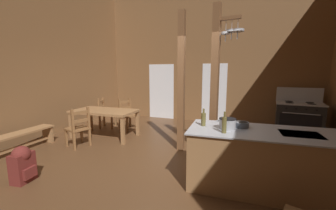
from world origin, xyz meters
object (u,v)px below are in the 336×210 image
object	(u,v)px
mixing_bowl_on_counter	(241,124)
bottle_short_on_counter	(224,125)
ladderback_chair_near_window	(78,128)
kitchen_island	(262,160)
stockpot_on_counter	(227,124)
bench_along_left_wall	(19,139)
bottle_tall_on_counter	(203,119)
ladderback_chair_at_table_end	(106,113)
ladderback_chair_by_post	(128,115)
dining_table	(104,113)
backpack	(22,163)
stove_range	(298,119)

from	to	relation	value
mixing_bowl_on_counter	bottle_short_on_counter	xyz separation A→B (m)	(-0.21, -0.41, 0.08)
ladderback_chair_near_window	kitchen_island	bearing A→B (deg)	-5.49
stockpot_on_counter	bench_along_left_wall	bearing A→B (deg)	-176.35
bench_along_left_wall	bottle_tall_on_counter	size ratio (longest dim) A/B	5.58
ladderback_chair_at_table_end	stockpot_on_counter	distance (m)	4.50
ladderback_chair_by_post	ladderback_chair_at_table_end	distance (m)	0.75
bottle_short_on_counter	bottle_tall_on_counter	bearing A→B (deg)	141.01
ladderback_chair_near_window	stockpot_on_counter	distance (m)	3.47
dining_table	bottle_short_on_counter	distance (m)	3.66
ladderback_chair_near_window	backpack	size ratio (longest dim) A/B	1.59
ladderback_chair_near_window	bottle_tall_on_counter	xyz separation A→B (m)	(3.02, -0.39, 0.56)
bench_along_left_wall	mixing_bowl_on_counter	distance (m)	4.63
ladderback_chair_near_window	stockpot_on_counter	world-z (taller)	stockpot_on_counter
backpack	mixing_bowl_on_counter	world-z (taller)	mixing_bowl_on_counter
ladderback_chair_at_table_end	backpack	size ratio (longest dim) A/B	1.59
ladderback_chair_by_post	backpack	xyz separation A→B (m)	(0.15, -3.33, -0.14)
ladderback_chair_by_post	bottle_short_on_counter	size ratio (longest dim) A/B	3.10
backpack	ladderback_chair_near_window	bearing A→B (deg)	103.39
kitchen_island	stockpot_on_counter	distance (m)	0.74
backpack	stockpot_on_counter	world-z (taller)	stockpot_on_counter
ladderback_chair_by_post	backpack	size ratio (longest dim) A/B	1.59
stove_range	bottle_tall_on_counter	size ratio (longest dim) A/B	4.73
kitchen_island	bottle_short_on_counter	distance (m)	0.84
kitchen_island	mixing_bowl_on_counter	xyz separation A→B (m)	(-0.32, 0.11, 0.49)
bench_along_left_wall	bottle_short_on_counter	size ratio (longest dim) A/B	5.08
stove_range	mixing_bowl_on_counter	bearing A→B (deg)	-114.30
stove_range	ladderback_chair_by_post	size ratio (longest dim) A/B	1.39
ladderback_chair_near_window	bottle_short_on_counter	bearing A→B (deg)	-11.34
mixing_bowl_on_counter	bottle_tall_on_counter	distance (m)	0.59
bottle_tall_on_counter	bottle_short_on_counter	distance (m)	0.46
kitchen_island	stove_range	distance (m)	3.42
backpack	stockpot_on_counter	distance (m)	3.29
bottle_tall_on_counter	stockpot_on_counter	bearing A→B (deg)	-9.94
stove_range	bottle_short_on_counter	distance (m)	3.93
stove_range	bench_along_left_wall	distance (m)	6.98
ladderback_chair_near_window	stockpot_on_counter	bearing A→B (deg)	-7.66
ladderback_chair_near_window	ladderback_chair_at_table_end	xyz separation A→B (m)	(-0.52, 1.68, 0.00)
ladderback_chair_near_window	bench_along_left_wall	world-z (taller)	ladderback_chair_near_window
mixing_bowl_on_counter	bottle_tall_on_counter	bearing A→B (deg)	-167.25
dining_table	stockpot_on_counter	bearing A→B (deg)	-21.64
dining_table	bottle_short_on_counter	bearing A→B (deg)	-25.00
stove_range	ladderback_chair_by_post	distance (m)	4.91
mixing_bowl_on_counter	bottle_short_on_counter	distance (m)	0.47
ladderback_chair_by_post	stockpot_on_counter	world-z (taller)	stockpot_on_counter
kitchen_island	ladderback_chair_near_window	bearing A→B (deg)	174.51
dining_table	ladderback_chair_at_table_end	distance (m)	1.03
ladderback_chair_by_post	bottle_short_on_counter	world-z (taller)	bottle_short_on_counter
dining_table	ladderback_chair_at_table_end	bearing A→B (deg)	126.19
kitchen_island	dining_table	distance (m)	4.04
kitchen_island	stockpot_on_counter	size ratio (longest dim) A/B	6.89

